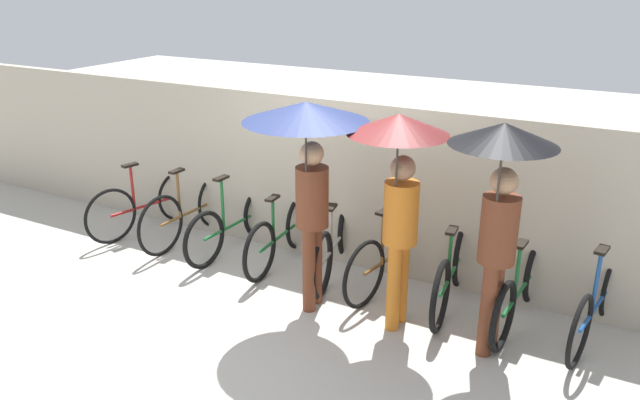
# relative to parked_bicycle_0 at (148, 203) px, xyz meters

# --- Properties ---
(ground_plane) EXTENTS (30.00, 30.00, 0.00)m
(ground_plane) POSITION_rel_parked_bicycle_0_xyz_m (2.71, -1.32, -0.38)
(ground_plane) COLOR #B7B2A8
(back_wall) EXTENTS (13.42, 0.12, 1.91)m
(back_wall) POSITION_rel_parked_bicycle_0_xyz_m (2.71, 0.40, 0.57)
(back_wall) COLOR #B2A893
(back_wall) RESTS_ON ground
(parked_bicycle_0) EXTENTS (0.57, 1.72, 1.06)m
(parked_bicycle_0) POSITION_rel_parked_bicycle_0_xyz_m (0.00, 0.00, 0.00)
(parked_bicycle_0) COLOR black
(parked_bicycle_0) RESTS_ON ground
(parked_bicycle_1) EXTENTS (0.44, 1.79, 1.01)m
(parked_bicycle_1) POSITION_rel_parked_bicycle_0_xyz_m (0.68, 0.05, 0.01)
(parked_bicycle_1) COLOR black
(parked_bicycle_1) RESTS_ON ground
(parked_bicycle_2) EXTENTS (0.44, 1.76, 1.09)m
(parked_bicycle_2) POSITION_rel_parked_bicycle_0_xyz_m (1.35, 0.04, -0.02)
(parked_bicycle_2) COLOR black
(parked_bicycle_2) RESTS_ON ground
(parked_bicycle_3) EXTENTS (0.44, 1.66, 1.09)m
(parked_bicycle_3) POSITION_rel_parked_bicycle_0_xyz_m (2.03, 0.01, -0.02)
(parked_bicycle_3) COLOR black
(parked_bicycle_3) RESTS_ON ground
(parked_bicycle_4) EXTENTS (0.55, 1.76, 1.04)m
(parked_bicycle_4) POSITION_rel_parked_bicycle_0_xyz_m (2.71, 0.07, -0.01)
(parked_bicycle_4) COLOR black
(parked_bicycle_4) RESTS_ON ground
(parked_bicycle_5) EXTENTS (0.47, 1.69, 1.05)m
(parked_bicycle_5) POSITION_rel_parked_bicycle_0_xyz_m (3.39, 0.04, 0.00)
(parked_bicycle_5) COLOR black
(parked_bicycle_5) RESTS_ON ground
(parked_bicycle_6) EXTENTS (0.44, 1.71, 0.97)m
(parked_bicycle_6) POSITION_rel_parked_bicycle_0_xyz_m (4.07, -0.00, -0.01)
(parked_bicycle_6) COLOR black
(parked_bicycle_6) RESTS_ON ground
(parked_bicycle_7) EXTENTS (0.44, 1.73, 1.09)m
(parked_bicycle_7) POSITION_rel_parked_bicycle_0_xyz_m (4.75, -0.02, -0.03)
(parked_bicycle_7) COLOR black
(parked_bicycle_7) RESTS_ON ground
(parked_bicycle_8) EXTENTS (0.45, 1.73, 0.99)m
(parked_bicycle_8) POSITION_rel_parked_bicycle_0_xyz_m (5.42, 0.03, -0.02)
(parked_bicycle_8) COLOR black
(parked_bicycle_8) RESTS_ON ground
(pedestrian_leading) EXTENTS (1.16, 1.16, 2.13)m
(pedestrian_leading) POSITION_rel_parked_bicycle_0_xyz_m (2.85, -0.79, 1.35)
(pedestrian_leading) COLOR brown
(pedestrian_leading) RESTS_ON ground
(pedestrian_center) EXTENTS (0.88, 0.88, 2.10)m
(pedestrian_center) POSITION_rel_parked_bicycle_0_xyz_m (3.72, -0.70, 1.21)
(pedestrian_center) COLOR #C66B1E
(pedestrian_center) RESTS_ON ground
(pedestrian_trailing) EXTENTS (0.86, 0.86, 2.12)m
(pedestrian_trailing) POSITION_rel_parked_bicycle_0_xyz_m (4.60, -0.70, 1.21)
(pedestrian_trailing) COLOR brown
(pedestrian_trailing) RESTS_ON ground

